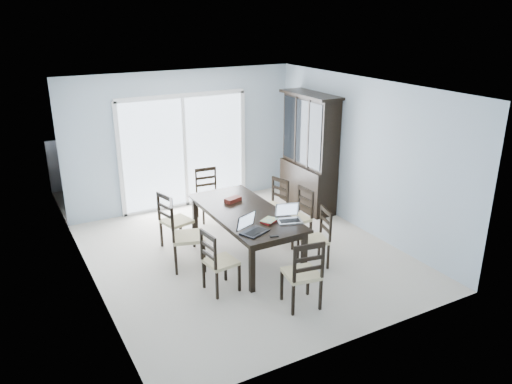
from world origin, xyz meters
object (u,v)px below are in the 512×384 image
Objects in this scene: dining_table at (245,215)px; chair_right_mid at (300,210)px; laptop_silver at (290,218)px; chair_left_near at (215,255)px; chair_left_far at (171,215)px; hot_tub at (125,170)px; chair_left_mid at (181,228)px; chair_end_near at (305,268)px; laptop_dark at (255,229)px; chair_right_near at (319,231)px; chair_end_far at (208,188)px; cell_phone at (274,236)px; china_hutch at (309,153)px; game_box at (233,200)px; chair_right_far at (276,199)px.

chair_right_mid is at bearing 0.03° from dining_table.
chair_right_mid is 0.96m from laptop_silver.
chair_left_far is (-0.06, 1.52, 0.03)m from chair_left_near.
chair_right_mid is 0.47× the size of hot_tub.
chair_end_near is at bearing 46.32° from chair_left_mid.
hot_tub is at bearing 76.10° from laptop_dark.
laptop_dark is at bearing 82.66° from chair_left_near.
chair_end_near is (-0.86, -0.89, 0.05)m from chair_right_near.
chair_left_far is at bearing 91.18° from laptop_dark.
cell_phone is (-0.19, -2.67, 0.19)m from chair_end_far.
dining_table is at bearing 102.23° from chair_left_mid.
dining_table is at bearing 59.55° from chair_right_near.
chair_left_far is at bearing 131.75° from cell_phone.
china_hutch is 2.55m from laptop_silver.
chair_left_near is 1.48m from game_box.
chair_left_far is at bearing -170.06° from chair_left_mid.
cell_phone is at bearing 133.52° from chair_right_far.
chair_left_mid is at bearing -161.88° from game_box.
china_hutch reaches higher than hot_tub.
china_hutch reaches higher than chair_right_far.
chair_right_near is 1.48m from game_box.
dining_table is 5.07× the size of laptop_dark.
chair_right_far is at bearing 13.11° from game_box.
chair_right_mid is 1.02× the size of chair_right_far.
hot_tub is at bearing 16.67° from chair_right_far.
chair_end_near reaches higher than chair_right_mid.
chair_right_near is 2.35× the size of laptop_dark.
chair_left_mid is at bearing 146.59° from cell_phone.
chair_right_mid is 4.10m from hot_tub.
chair_left_mid is at bearing 91.09° from chair_right_far.
chair_left_mid is 0.68m from chair_left_far.
hot_tub is (-1.70, 4.43, -0.02)m from chair_right_near.
dining_table is 1.19m from chair_left_far.
hot_tub is at bearing 116.41° from cell_phone.
dining_table is 1.82× the size of chair_left_mid.
chair_right_mid is at bearing 59.18° from cell_phone.
china_hutch is 2.12× the size of chair_right_far.
dining_table is 1.68m from chair_end_far.
chair_right_mid is 8.92× the size of cell_phone.
laptop_silver is (1.28, -1.44, 0.23)m from chair_left_far.
chair_left_far is at bearing -170.60° from china_hutch.
chair_right_near is (0.82, -0.79, -0.13)m from dining_table.
chair_left_mid is 2.01m from chair_right_mid.
dining_table is 18.50× the size of cell_phone.
chair_right_near is at bearing 81.85° from chair_left_mid.
chair_right_far is 1.46m from laptop_silver.
game_box is at bearing 88.46° from chair_right_far.
chair_left_far is 1.02× the size of chair_end_far.
hot_tub is (-2.91, 2.39, -0.55)m from china_hutch.
chair_end_near is 5.38m from hot_tub.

